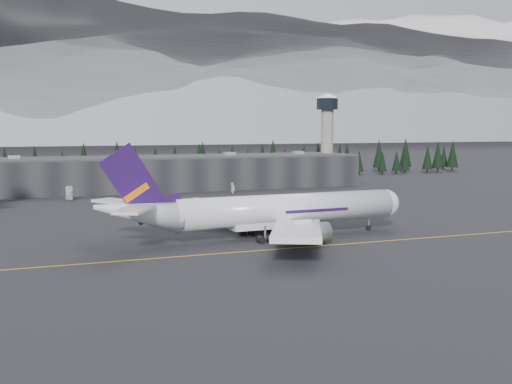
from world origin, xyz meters
name	(u,v)px	position (x,y,z in m)	size (l,w,h in m)	color
ground	(292,246)	(0.00, 0.00, 0.00)	(1400.00, 1400.00, 0.00)	black
taxiline	(297,248)	(0.00, -2.00, 0.01)	(400.00, 0.40, 0.02)	gold
terminal	(155,173)	(0.00, 125.00, 6.30)	(160.00, 30.00, 12.60)	black
control_tower	(327,128)	(75.00, 128.00, 23.41)	(10.00, 10.00, 37.70)	gray
treeline	(136,164)	(0.00, 162.00, 7.50)	(360.00, 20.00, 15.00)	black
mountain_ridge	(38,141)	(0.00, 1000.00, 0.00)	(4400.00, 900.00, 420.00)	white
jet_main	(262,211)	(-2.41, 10.46, 5.86)	(70.72, 65.22, 20.78)	silver
gse_vehicle_a	(69,198)	(-34.09, 98.83, 0.66)	(2.19, 4.75, 1.32)	silver
gse_vehicle_b	(233,191)	(22.89, 100.83, 0.66)	(1.56, 3.87, 1.32)	white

